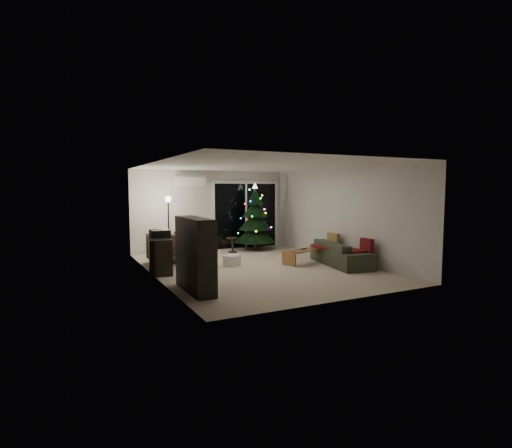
{
  "coord_description": "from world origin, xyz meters",
  "views": [
    {
      "loc": [
        -4.4,
        -8.63,
        1.94
      ],
      "look_at": [
        0.1,
        0.3,
        1.05
      ],
      "focal_mm": 28.0,
      "sensor_mm": 36.0,
      "label": 1
    }
  ],
  "objects_px": {
    "armchair": "(167,248)",
    "coffee_table": "(308,256)",
    "sofa": "(341,253)",
    "christmas_tree": "(255,216)",
    "media_cabinet": "(160,254)",
    "bookshelf": "(186,255)"
  },
  "relations": [
    {
      "from": "coffee_table",
      "to": "sofa",
      "type": "bearing_deg",
      "value": -55.71
    },
    {
      "from": "sofa",
      "to": "christmas_tree",
      "type": "height_order",
      "value": "christmas_tree"
    },
    {
      "from": "sofa",
      "to": "christmas_tree",
      "type": "relative_size",
      "value": 0.97
    },
    {
      "from": "armchair",
      "to": "bookshelf",
      "type": "bearing_deg",
      "value": 75.23
    },
    {
      "from": "bookshelf",
      "to": "sofa",
      "type": "distance_m",
      "value": 4.4
    },
    {
      "from": "media_cabinet",
      "to": "armchair",
      "type": "xyz_separation_m",
      "value": [
        0.42,
        1.03,
        -0.01
      ]
    },
    {
      "from": "armchair",
      "to": "coffee_table",
      "type": "bearing_deg",
      "value": 143.44
    },
    {
      "from": "bookshelf",
      "to": "christmas_tree",
      "type": "distance_m",
      "value": 5.44
    },
    {
      "from": "media_cabinet",
      "to": "coffee_table",
      "type": "height_order",
      "value": "media_cabinet"
    },
    {
      "from": "armchair",
      "to": "christmas_tree",
      "type": "xyz_separation_m",
      "value": [
        3.09,
        1.0,
        0.67
      ]
    },
    {
      "from": "bookshelf",
      "to": "christmas_tree",
      "type": "height_order",
      "value": "christmas_tree"
    },
    {
      "from": "armchair",
      "to": "coffee_table",
      "type": "height_order",
      "value": "armchair"
    },
    {
      "from": "christmas_tree",
      "to": "bookshelf",
      "type": "bearing_deg",
      "value": -130.27
    },
    {
      "from": "sofa",
      "to": "coffee_table",
      "type": "relative_size",
      "value": 1.66
    },
    {
      "from": "coffee_table",
      "to": "christmas_tree",
      "type": "relative_size",
      "value": 0.58
    },
    {
      "from": "armchair",
      "to": "media_cabinet",
      "type": "bearing_deg",
      "value": 60.73
    },
    {
      "from": "armchair",
      "to": "coffee_table",
      "type": "xyz_separation_m",
      "value": [
        3.22,
        -1.81,
        -0.2
      ]
    },
    {
      "from": "media_cabinet",
      "to": "armchair",
      "type": "distance_m",
      "value": 1.12
    },
    {
      "from": "armchair",
      "to": "sofa",
      "type": "height_order",
      "value": "armchair"
    },
    {
      "from": "bookshelf",
      "to": "coffee_table",
      "type": "relative_size",
      "value": 1.13
    },
    {
      "from": "coffee_table",
      "to": "christmas_tree",
      "type": "bearing_deg",
      "value": 73.92
    },
    {
      "from": "bookshelf",
      "to": "sofa",
      "type": "xyz_separation_m",
      "value": [
        4.3,
        0.83,
        -0.4
      ]
    }
  ]
}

